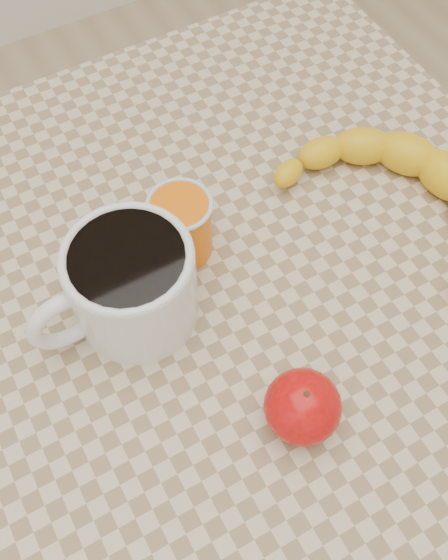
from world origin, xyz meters
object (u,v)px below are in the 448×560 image
table (224,326)px  banana (403,200)px  apple (303,407)px  coffee_mug (129,284)px  orange_juice_glass (181,226)px

table → banana: (0.22, -0.01, 0.11)m
apple → coffee_mug: bearing=115.7°
orange_juice_glass → banana: orange_juice_glass is taller
table → coffee_mug: 0.17m
table → banana: size_ratio=2.33×
table → coffee_mug: size_ratio=4.54×
orange_juice_glass → coffee_mug: bearing=-149.4°
table → apple: size_ratio=10.63×
banana → coffee_mug: bearing=163.4°
table → orange_juice_glass: bearing=100.6°
table → apple: (-0.01, -0.16, 0.12)m
orange_juice_glass → apple: size_ratio=1.06×
table → apple: bearing=-92.4°
orange_juice_glass → apple: bearing=-88.4°
apple → orange_juice_glass: bearing=91.6°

